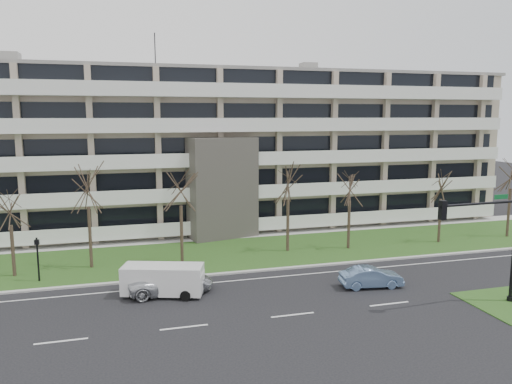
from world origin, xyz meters
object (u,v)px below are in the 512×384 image
object	(u,v)px
white_van	(164,278)
pedestrian_signal	(38,254)
silver_pickup	(170,281)
traffic_signal	(490,235)
blue_sedan	(371,277)

from	to	relation	value
white_van	pedestrian_signal	xyz separation A→B (m)	(-7.74, 4.79, 0.78)
white_van	pedestrian_signal	size ratio (longest dim) A/B	1.72
silver_pickup	traffic_signal	distance (m)	19.08
blue_sedan	white_van	distance (m)	13.09
traffic_signal	pedestrian_signal	bearing A→B (deg)	152.63
blue_sedan	white_van	bearing A→B (deg)	87.90
blue_sedan	traffic_signal	size ratio (longest dim) A/B	0.61
traffic_signal	silver_pickup	bearing A→B (deg)	154.64
silver_pickup	pedestrian_signal	world-z (taller)	pedestrian_signal
pedestrian_signal	blue_sedan	bearing A→B (deg)	-9.26
white_van	traffic_signal	world-z (taller)	traffic_signal
white_van	traffic_signal	bearing A→B (deg)	-2.56
silver_pickup	traffic_signal	world-z (taller)	traffic_signal
blue_sedan	pedestrian_signal	distance (m)	21.82
white_van	blue_sedan	bearing A→B (deg)	8.96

